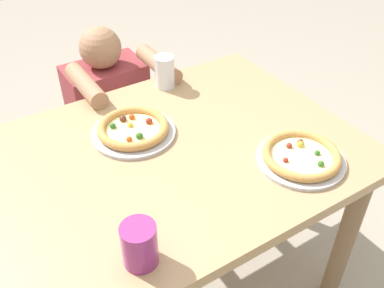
{
  "coord_description": "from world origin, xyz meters",
  "views": [
    {
      "loc": [
        -0.51,
        -0.95,
        1.63
      ],
      "look_at": [
        0.07,
        -0.04,
        0.78
      ],
      "focal_mm": 40.26,
      "sensor_mm": 36.0,
      "label": 1
    }
  ],
  "objects_px": {
    "pizza_near": "(301,157)",
    "drink_cup_colored": "(139,245)",
    "pizza_far": "(133,129)",
    "water_cup_clear": "(165,71)",
    "diner_seated": "(112,122)"
  },
  "relations": [
    {
      "from": "pizza_far",
      "to": "water_cup_clear",
      "type": "relative_size",
      "value": 2.23
    },
    {
      "from": "water_cup_clear",
      "to": "diner_seated",
      "type": "distance_m",
      "value": 0.54
    },
    {
      "from": "pizza_far",
      "to": "drink_cup_colored",
      "type": "xyz_separation_m",
      "value": [
        -0.22,
        -0.48,
        0.04
      ]
    },
    {
      "from": "water_cup_clear",
      "to": "drink_cup_colored",
      "type": "bearing_deg",
      "value": -123.55
    },
    {
      "from": "pizza_near",
      "to": "water_cup_clear",
      "type": "relative_size",
      "value": 2.17
    },
    {
      "from": "pizza_near",
      "to": "pizza_far",
      "type": "xyz_separation_m",
      "value": [
        -0.38,
        0.41,
        0.0
      ]
    },
    {
      "from": "pizza_far",
      "to": "water_cup_clear",
      "type": "xyz_separation_m",
      "value": [
        0.25,
        0.22,
        0.05
      ]
    },
    {
      "from": "drink_cup_colored",
      "to": "diner_seated",
      "type": "distance_m",
      "value": 1.16
    },
    {
      "from": "water_cup_clear",
      "to": "diner_seated",
      "type": "height_order",
      "value": "diner_seated"
    },
    {
      "from": "drink_cup_colored",
      "to": "pizza_far",
      "type": "bearing_deg",
      "value": 65.8
    },
    {
      "from": "pizza_far",
      "to": "diner_seated",
      "type": "relative_size",
      "value": 0.32
    },
    {
      "from": "pizza_near",
      "to": "water_cup_clear",
      "type": "bearing_deg",
      "value": 101.86
    },
    {
      "from": "pizza_near",
      "to": "drink_cup_colored",
      "type": "distance_m",
      "value": 0.6
    },
    {
      "from": "pizza_near",
      "to": "water_cup_clear",
      "type": "xyz_separation_m",
      "value": [
        -0.13,
        0.63,
        0.05
      ]
    },
    {
      "from": "pizza_far",
      "to": "diner_seated",
      "type": "bearing_deg",
      "value": 77.4
    }
  ]
}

